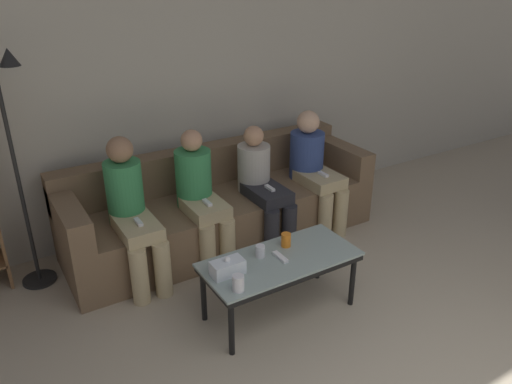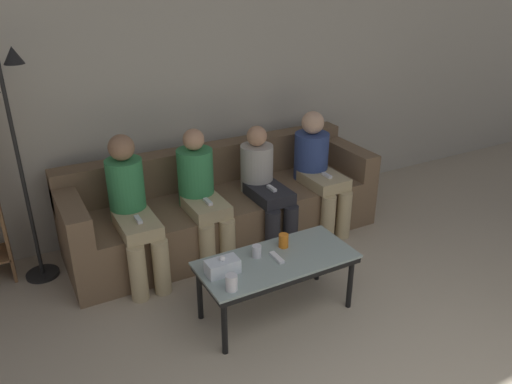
# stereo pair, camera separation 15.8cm
# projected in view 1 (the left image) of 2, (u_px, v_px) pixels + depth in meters

# --- Properties ---
(wall_back) EXTENTS (12.00, 0.06, 2.60)m
(wall_back) POSITION_uv_depth(u_px,v_px,m) (191.00, 87.00, 4.50)
(wall_back) COLOR #B7B2A3
(wall_back) RESTS_ON ground_plane
(couch) EXTENTS (2.80, 0.86, 0.81)m
(couch) POSITION_uv_depth(u_px,v_px,m) (221.00, 207.00, 4.52)
(couch) COLOR brown
(couch) RESTS_ON ground_plane
(coffee_table) EXTENTS (1.11, 0.51, 0.46)m
(coffee_table) POSITION_uv_depth(u_px,v_px,m) (280.00, 264.00, 3.49)
(coffee_table) COLOR #8C9E99
(coffee_table) RESTS_ON ground_plane
(cup_near_left) EXTENTS (0.07, 0.07, 0.10)m
(cup_near_left) POSITION_uv_depth(u_px,v_px,m) (286.00, 240.00, 3.59)
(cup_near_left) COLOR orange
(cup_near_left) RESTS_ON coffee_table
(cup_near_right) EXTENTS (0.07, 0.07, 0.09)m
(cup_near_right) POSITION_uv_depth(u_px,v_px,m) (260.00, 251.00, 3.47)
(cup_near_right) COLOR silver
(cup_near_right) RESTS_ON coffee_table
(cup_far_center) EXTENTS (0.08, 0.08, 0.11)m
(cup_far_center) POSITION_uv_depth(u_px,v_px,m) (238.00, 283.00, 3.10)
(cup_far_center) COLOR silver
(cup_far_center) RESTS_ON coffee_table
(tissue_box) EXTENTS (0.22, 0.12, 0.13)m
(tissue_box) POSITION_uv_depth(u_px,v_px,m) (228.00, 267.00, 3.27)
(tissue_box) COLOR silver
(tissue_box) RESTS_ON coffee_table
(game_remote) EXTENTS (0.04, 0.15, 0.02)m
(game_remote) POSITION_uv_depth(u_px,v_px,m) (280.00, 257.00, 3.46)
(game_remote) COLOR white
(game_remote) RESTS_ON coffee_table
(standing_lamp) EXTENTS (0.31, 0.26, 1.81)m
(standing_lamp) POSITION_uv_depth(u_px,v_px,m) (14.00, 149.00, 3.56)
(standing_lamp) COLOR black
(standing_lamp) RESTS_ON ground_plane
(seated_person_left_end) EXTENTS (0.31, 0.67, 1.16)m
(seated_person_left_end) POSITION_uv_depth(u_px,v_px,m) (132.00, 209.00, 3.80)
(seated_person_left_end) COLOR tan
(seated_person_left_end) RESTS_ON ground_plane
(seated_person_mid_left) EXTENTS (0.31, 0.62, 1.11)m
(seated_person_mid_left) POSITION_uv_depth(u_px,v_px,m) (200.00, 194.00, 4.10)
(seated_person_mid_left) COLOR tan
(seated_person_mid_left) RESTS_ON ground_plane
(seated_person_mid_right) EXTENTS (0.31, 0.65, 1.05)m
(seated_person_mid_right) POSITION_uv_depth(u_px,v_px,m) (262.00, 184.00, 4.37)
(seated_person_mid_right) COLOR #28282D
(seated_person_mid_right) RESTS_ON ground_plane
(seated_person_right_end) EXTENTS (0.32, 0.66, 1.10)m
(seated_person_right_end) POSITION_uv_depth(u_px,v_px,m) (314.00, 166.00, 4.65)
(seated_person_right_end) COLOR tan
(seated_person_right_end) RESTS_ON ground_plane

